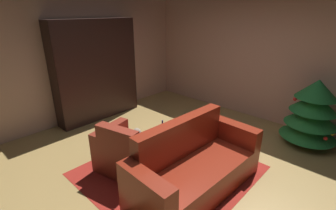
% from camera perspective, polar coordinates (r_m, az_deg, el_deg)
% --- Properties ---
extents(ground_plane, '(7.07, 7.07, 0.00)m').
position_cam_1_polar(ground_plane, '(3.97, 3.93, -14.55)').
color(ground_plane, '#A6854B').
extents(wall_back, '(6.01, 0.06, 2.67)m').
position_cam_1_polar(wall_back, '(5.66, 22.20, 9.77)').
color(wall_back, tan).
rests_on(wall_back, ground).
extents(wall_left, '(0.06, 5.44, 2.67)m').
position_cam_1_polar(wall_left, '(5.66, -19.94, 10.07)').
color(wall_left, tan).
rests_on(wall_left, ground).
extents(area_rug, '(2.22, 2.35, 0.01)m').
position_cam_1_polar(area_rug, '(3.91, 0.19, -15.00)').
color(area_rug, maroon).
rests_on(area_rug, ground).
extents(bookshelf_unit, '(0.39, 1.87, 2.16)m').
position_cam_1_polar(bookshelf_unit, '(5.66, -15.22, 7.51)').
color(bookshelf_unit, black).
rests_on(bookshelf_unit, ground).
extents(armchair_red, '(1.10, 0.92, 0.83)m').
position_cam_1_polar(armchair_red, '(3.80, -8.85, -11.04)').
color(armchair_red, maroon).
rests_on(armchair_red, ground).
extents(couch_red, '(0.88, 2.00, 0.96)m').
position_cam_1_polar(couch_red, '(3.44, 6.10, -14.37)').
color(couch_red, maroon).
rests_on(couch_red, ground).
extents(coffee_table, '(0.61, 0.61, 0.43)m').
position_cam_1_polar(coffee_table, '(3.81, -0.92, -9.31)').
color(coffee_table, black).
rests_on(coffee_table, ground).
extents(book_stack_on_table, '(0.23, 0.19, 0.07)m').
position_cam_1_polar(book_stack_on_table, '(3.74, -1.05, -8.34)').
color(book_stack_on_table, '#458B43').
rests_on(book_stack_on_table, coffee_table).
extents(bottle_on_table, '(0.06, 0.06, 0.29)m').
position_cam_1_polar(bottle_on_table, '(3.87, -1.30, -5.98)').
color(bottle_on_table, '#2E2C51').
rests_on(bottle_on_table, coffee_table).
extents(decorated_tree, '(0.96, 0.96, 1.22)m').
position_cam_1_polar(decorated_tree, '(5.04, 30.58, -1.54)').
color(decorated_tree, brown).
rests_on(decorated_tree, ground).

